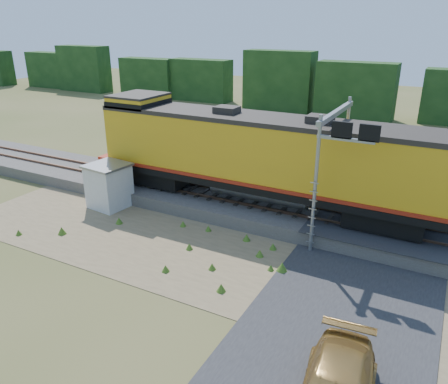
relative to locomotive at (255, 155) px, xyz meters
The scene contains 10 objects.
ground 7.07m from the locomotive, 88.60° to the right, with size 140.00×140.00×0.00m, color #475123.
ballast 3.33m from the locomotive, ahead, with size 70.00×5.00×0.80m, color slate.
rails 2.85m from the locomotive, ahead, with size 70.00×1.54×0.16m.
dirt_shoulder 6.89m from the locomotive, 108.62° to the right, with size 26.00×8.00×0.03m, color #8C7754.
road 9.59m from the locomotive, 36.34° to the right, with size 7.00×66.00×0.86m.
tree_line_north 32.01m from the locomotive, 89.74° to the left, with size 130.00×3.00×6.50m.
weed_clumps 7.74m from the locomotive, 119.61° to the right, with size 15.00×6.20×0.56m, color #446B1E, non-canonical shape.
locomotive is the anchor object (origin of this frame).
shed 9.27m from the locomotive, 159.62° to the right, with size 2.57×2.57×2.76m.
signal_gantry 5.01m from the locomotive, ahead, with size 2.75×6.20×6.95m.
Camera 1 is at (9.57, -15.98, 10.83)m, focal length 35.00 mm.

